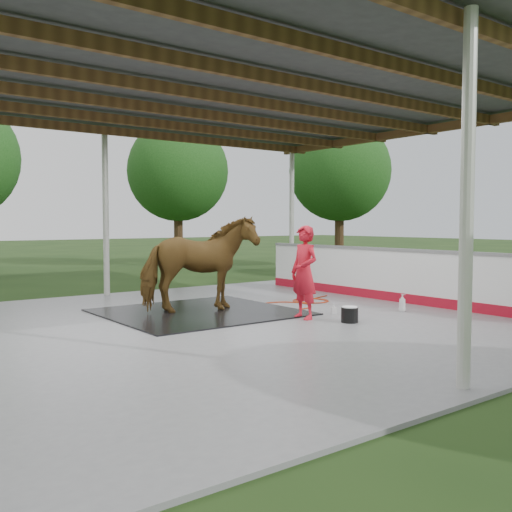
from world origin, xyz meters
TOP-DOWN VIEW (x-y plane):
  - ground at (0.00, 0.00)m, footprint 100.00×100.00m
  - concrete_slab at (0.00, 0.00)m, footprint 12.00×10.00m
  - pavilion_structure at (0.00, -0.00)m, footprint 12.60×10.60m
  - dasher_board at (4.60, 0.00)m, footprint 0.16×8.00m
  - tree_belt at (0.30, 0.90)m, footprint 28.00×28.00m
  - rubber_mat at (0.38, 1.16)m, footprint 3.40×3.19m
  - horse at (0.38, 1.16)m, footprint 2.30×1.41m
  - handler at (1.51, -0.54)m, footprint 0.41×0.61m
  - wash_bucket at (1.89, -1.29)m, footprint 0.29×0.29m
  - soap_bottle_a at (3.55, -1.08)m, footprint 0.16×0.16m
  - soap_bottle_b at (2.30, -0.49)m, footprint 0.12×0.12m
  - hose_coil at (2.65, 0.92)m, footprint 2.35×1.21m

SIDE VIEW (x-z plane):
  - ground at x=0.00m, z-range 0.00..0.00m
  - concrete_slab at x=0.00m, z-range 0.00..0.05m
  - hose_coil at x=2.65m, z-range 0.05..0.07m
  - rubber_mat at x=0.38m, z-range 0.05..0.08m
  - soap_bottle_b at x=2.30m, z-range 0.05..0.24m
  - wash_bucket at x=1.89m, z-range 0.05..0.33m
  - soap_bottle_a at x=3.55m, z-range 0.05..0.39m
  - dasher_board at x=4.60m, z-range 0.02..1.17m
  - handler at x=1.51m, z-range 0.05..1.70m
  - horse at x=0.38m, z-range 0.08..1.89m
  - tree_belt at x=0.30m, z-range 0.89..6.69m
  - pavilion_structure at x=0.00m, z-range 1.94..5.99m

